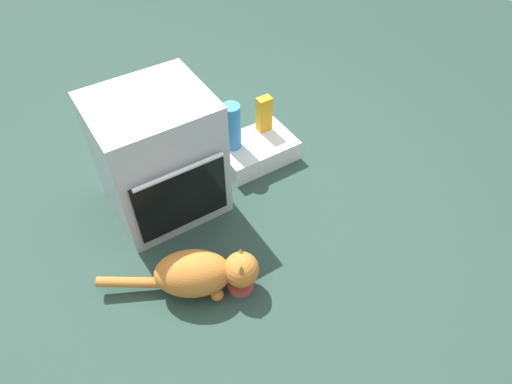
% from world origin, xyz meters
% --- Properties ---
extents(ground, '(8.00, 8.00, 0.00)m').
position_xyz_m(ground, '(0.00, 0.00, 0.00)').
color(ground, '#284238').
extents(oven, '(0.59, 0.57, 0.72)m').
position_xyz_m(oven, '(-0.07, 0.42, 0.36)').
color(oven, '#B7BABF').
rests_on(oven, ground).
extents(pantry_cabinet, '(0.48, 0.32, 0.14)m').
position_xyz_m(pantry_cabinet, '(0.58, 0.47, 0.07)').
color(pantry_cabinet, white).
rests_on(pantry_cabinet, ground).
extents(food_bowl, '(0.14, 0.14, 0.08)m').
position_xyz_m(food_bowl, '(0.00, -0.30, 0.03)').
color(food_bowl, '#C64C47').
rests_on(food_bowl, ground).
extents(cat, '(0.71, 0.46, 0.25)m').
position_xyz_m(cat, '(-0.16, -0.20, 0.13)').
color(cat, '#C6752D').
rests_on(cat, ground).
extents(water_bottle, '(0.11, 0.11, 0.30)m').
position_xyz_m(water_bottle, '(0.43, 0.51, 0.29)').
color(water_bottle, '#388CD1').
rests_on(water_bottle, pantry_cabinet).
extents(juice_carton, '(0.09, 0.06, 0.24)m').
position_xyz_m(juice_carton, '(0.69, 0.55, 0.26)').
color(juice_carton, orange).
rests_on(juice_carton, pantry_cabinet).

